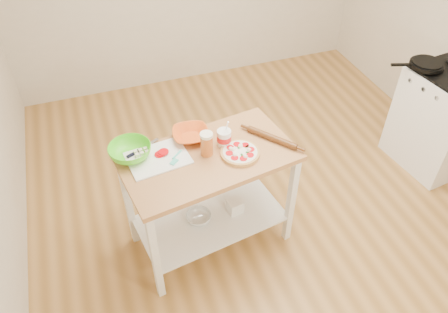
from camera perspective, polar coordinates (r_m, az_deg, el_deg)
name	(u,v)px	position (r m, az deg, el deg)	size (l,w,h in m)	color
room_shell	(281,69)	(3.01, 7.44, 11.31)	(4.04, 4.54, 2.74)	#AB7A3F
prep_island	(209,182)	(3.13, -1.94, -3.31)	(1.26, 0.81, 0.90)	#B17A48
gas_stove	(441,120)	(4.43, 26.53, 4.34)	(0.67, 0.75, 1.11)	white
skillet	(426,64)	(4.16, 24.86, 10.87)	(0.43, 0.28, 0.03)	black
pizza	(240,153)	(2.95, 2.10, 0.52)	(0.27, 0.27, 0.04)	tan
cutting_board	(157,158)	(2.96, -8.71, -0.13)	(0.43, 0.35, 0.04)	white
spatula	(176,158)	(2.93, -6.33, -0.17)	(0.11, 0.13, 0.01)	#49D1BB
knife	(139,150)	(3.02, -11.09, 0.78)	(0.25, 0.14, 0.01)	silver
orange_bowl	(191,135)	(3.08, -4.37, 2.85)	(0.25, 0.25, 0.06)	#E1591B
green_bowl	(130,151)	(2.98, -12.16, 0.64)	(0.29, 0.29, 0.09)	#52DC20
beer_pint	(207,144)	(2.91, -2.28, 1.67)	(0.09, 0.09, 0.17)	#BE6127
yogurt_tub	(224,138)	(3.00, 0.01, 2.47)	(0.10, 0.10, 0.21)	white
rolling_pin	(272,138)	(3.08, 6.29, 2.43)	(0.04, 0.04, 0.38)	brown
shelf_glass_bowl	(199,217)	(3.38, -3.31, -7.94)	(0.19, 0.19, 0.06)	silver
shelf_bin	(235,206)	(3.42, 1.40, -6.46)	(0.11, 0.11, 0.11)	white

